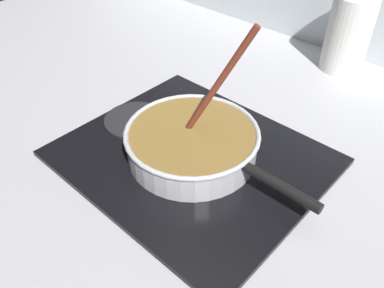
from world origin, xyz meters
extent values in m
cube|color=#B7B7BC|center=(0.00, 0.00, -0.02)|extent=(2.40, 1.60, 0.04)
cube|color=black|center=(0.09, 0.06, 0.01)|extent=(0.56, 0.48, 0.01)
torus|color=#592D0C|center=(0.09, 0.06, 0.02)|extent=(0.20, 0.20, 0.01)
cylinder|color=#262628|center=(-0.11, 0.06, 0.01)|extent=(0.16, 0.16, 0.01)
cylinder|color=silver|center=(0.09, 0.06, 0.05)|extent=(0.29, 0.29, 0.07)
cylinder|color=olive|center=(0.09, 0.06, 0.05)|extent=(0.28, 0.28, 0.06)
torus|color=silver|center=(0.09, 0.06, 0.08)|extent=(0.30, 0.30, 0.01)
cylinder|color=black|center=(0.32, 0.06, 0.07)|extent=(0.17, 0.02, 0.02)
cylinder|color=#EDD88C|center=(0.10, 0.14, 0.07)|extent=(0.03, 0.03, 0.01)
cylinder|color=beige|center=(0.03, 0.11, 0.07)|extent=(0.04, 0.04, 0.01)
cylinder|color=#E5CC7A|center=(0.03, -0.05, 0.07)|extent=(0.03, 0.03, 0.01)
cylinder|color=#EDD88C|center=(0.04, 0.01, 0.07)|extent=(0.03, 0.03, 0.01)
cylinder|color=#E5CC7A|center=(0.11, 0.06, 0.07)|extent=(0.03, 0.03, 0.01)
cylinder|color=#E5CC7A|center=(0.10, -0.02, 0.07)|extent=(0.03, 0.03, 0.01)
cylinder|color=beige|center=(0.17, 0.12, 0.07)|extent=(0.03, 0.03, 0.01)
cylinder|color=maroon|center=(0.12, 0.09, 0.19)|extent=(0.13, 0.09, 0.27)
cube|color=brown|center=(0.07, 0.06, 0.06)|extent=(0.05, 0.05, 0.01)
cylinder|color=white|center=(0.14, 0.69, 0.11)|extent=(0.13, 0.13, 0.23)
camera|label=1|loc=(0.55, -0.44, 0.61)|focal=36.97mm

